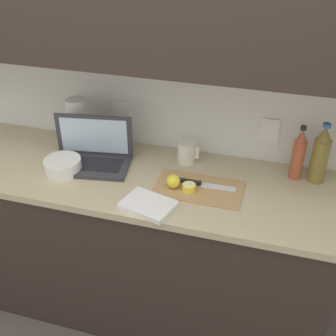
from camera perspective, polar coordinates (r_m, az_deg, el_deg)
ground_plane at (r=2.67m, az=-3.42°, el=-17.67°), size 12.00×12.00×0.00m
wall_back at (r=1.99m, az=-2.59°, el=18.31°), size 5.20×0.38×2.60m
counter_unit at (r=2.33m, az=-4.21°, el=-10.11°), size 1.99×0.62×0.92m
laptop at (r=2.14m, az=-10.24°, el=1.98°), size 0.42×0.28×0.24m
cutting_board at (r=1.95m, az=4.20°, el=-2.78°), size 0.40×0.23×0.01m
knife at (r=1.97m, az=3.90°, el=-2.02°), size 0.27×0.04×0.02m
lemon_half_cut at (r=1.92m, az=2.86°, el=-2.63°), size 0.06×0.06×0.03m
lemon_whole_beside at (r=1.93m, az=0.72°, el=-1.83°), size 0.06×0.06×0.06m
bottle_green_soda at (r=2.06m, az=17.24°, el=1.73°), size 0.06×0.06×0.27m
bottle_oil_tall at (r=2.06m, az=19.92°, el=1.64°), size 0.08×0.08×0.30m
measuring_cup at (r=2.12m, az=2.52°, el=2.16°), size 0.11×0.09×0.11m
bowl_white at (r=2.12m, az=-14.05°, el=0.33°), size 0.18×0.18×0.07m
paper_towel_roll at (r=2.30m, az=-12.11°, el=6.06°), size 0.10×0.10×0.26m
dish_towel at (r=1.84m, az=-2.71°, el=-5.01°), size 0.25×0.21×0.02m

